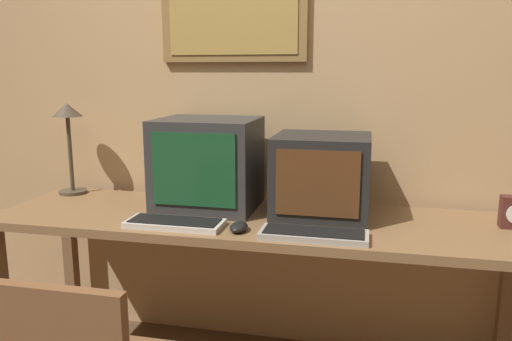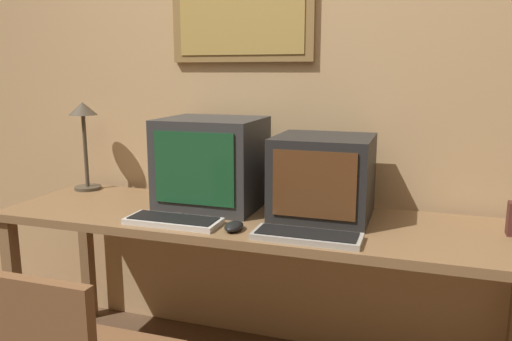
# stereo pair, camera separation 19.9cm
# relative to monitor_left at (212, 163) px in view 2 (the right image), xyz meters

# --- Properties ---
(wall_back) EXTENTS (8.00, 0.08, 2.60)m
(wall_back) POSITION_rel_monitor_left_xyz_m (0.24, 0.28, 0.35)
(wall_back) COLOR tan
(wall_back) RESTS_ON ground_plane
(desk) EXTENTS (2.23, 0.62, 0.75)m
(desk) POSITION_rel_monitor_left_xyz_m (0.24, -0.11, -0.28)
(desk) COLOR olive
(desk) RESTS_ON ground_plane
(monitor_left) EXTENTS (0.43, 0.39, 0.40)m
(monitor_left) POSITION_rel_monitor_left_xyz_m (0.00, 0.00, 0.00)
(monitor_left) COLOR #333333
(monitor_left) RESTS_ON desk
(monitor_right) EXTENTS (0.39, 0.38, 0.34)m
(monitor_right) POSITION_rel_monitor_left_xyz_m (0.51, -0.01, -0.03)
(monitor_right) COLOR black
(monitor_right) RESTS_ON desk
(keyboard_main) EXTENTS (0.39, 0.15, 0.03)m
(keyboard_main) POSITION_rel_monitor_left_xyz_m (-0.04, -0.30, -0.19)
(keyboard_main) COLOR beige
(keyboard_main) RESTS_ON desk
(keyboard_side) EXTENTS (0.40, 0.15, 0.03)m
(keyboard_side) POSITION_rel_monitor_left_xyz_m (0.51, -0.32, -0.19)
(keyboard_side) COLOR #A8A399
(keyboard_side) RESTS_ON desk
(mouse_near_keyboard) EXTENTS (0.07, 0.11, 0.03)m
(mouse_near_keyboard) POSITION_rel_monitor_left_xyz_m (0.22, -0.31, -0.18)
(mouse_near_keyboard) COLOR black
(mouse_near_keyboard) RESTS_ON desk
(desk_lamp) EXTENTS (0.14, 0.14, 0.45)m
(desk_lamp) POSITION_rel_monitor_left_xyz_m (-0.75, 0.10, 0.13)
(desk_lamp) COLOR #4C4233
(desk_lamp) RESTS_ON desk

